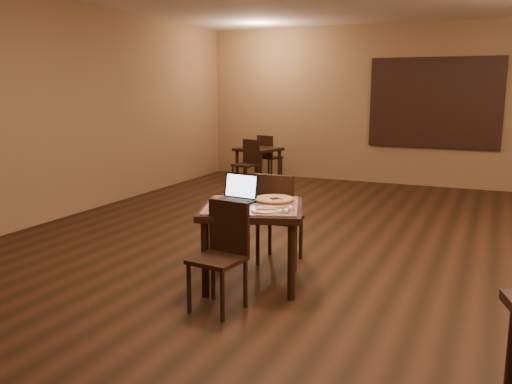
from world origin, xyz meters
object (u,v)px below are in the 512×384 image
at_px(chair_main_far, 277,214).
at_px(laptop, 238,194).
at_px(pizza_pan, 274,201).
at_px(other_table_b, 258,154).
at_px(tiled_table, 252,216).
at_px(chair_main_near, 223,249).
at_px(other_table_b_chair_far, 268,154).
at_px(other_table_b_chair_near, 248,161).

bearing_deg(chair_main_far, laptop, 66.18).
height_order(pizza_pan, other_table_b, pizza_pan).
relative_size(tiled_table, other_table_b, 1.31).
distance_m(pizza_pan, other_table_b, 5.31).
relative_size(chair_main_near, laptop, 2.27).
relative_size(chair_main_far, other_table_b_chair_far, 1.10).
height_order(chair_main_far, pizza_pan, chair_main_far).
bearing_deg(tiled_table, laptop, 132.71).
distance_m(laptop, other_table_b, 5.31).
bearing_deg(chair_main_far, pizza_pan, 105.36).
bearing_deg(other_table_b_chair_far, other_table_b, 107.35).
relative_size(other_table_b, other_table_b_chair_far, 1.01).
xyz_separation_m(other_table_b_chair_near, other_table_b_chair_far, (-0.04, 1.03, 0.00)).
xyz_separation_m(pizza_pan, other_table_b_chair_near, (-2.26, 4.27, -0.27)).
xyz_separation_m(other_table_b, other_table_b_chair_near, (0.02, -0.52, -0.07)).
xyz_separation_m(chair_main_near, other_table_b, (-2.17, 5.65, 0.06)).
distance_m(laptop, pizza_pan, 0.35).
relative_size(chair_main_near, other_table_b_chair_near, 1.02).
xyz_separation_m(pizza_pan, other_table_b, (-2.28, 4.79, -0.20)).
distance_m(chair_main_near, pizza_pan, 0.91).
xyz_separation_m(chair_main_near, other_table_b_chair_far, (-2.19, 6.17, -0.01)).
xyz_separation_m(tiled_table, chair_main_far, (0.00, 0.61, -0.11)).
distance_m(chair_main_far, laptop, 0.61).
height_order(tiled_table, laptop, laptop).
height_order(chair_main_near, laptop, laptop).
height_order(chair_main_far, laptop, laptop).
bearing_deg(chair_main_near, laptop, 113.60).
distance_m(tiled_table, chair_main_far, 0.63).
bearing_deg(chair_main_near, other_table_b_chair_near, 120.28).
bearing_deg(other_table_b, other_table_b_chair_near, -72.65).
xyz_separation_m(chair_main_far, other_table_b_chair_far, (-2.19, 4.93, -0.05)).
bearing_deg(other_table_b, chair_main_far, -48.75).
relative_size(pizza_pan, other_table_b, 0.36).
relative_size(chair_main_far, other_table_b, 1.08).
distance_m(laptop, other_table_b_chair_far, 5.80).
bearing_deg(tiled_table, other_table_b_chair_near, 96.66).
relative_size(chair_main_near, other_table_b, 1.01).
bearing_deg(other_table_b_chair_near, other_table_b_chair_far, 107.35).
xyz_separation_m(pizza_pan, other_table_b_chair_far, (-2.30, 5.31, -0.27)).
distance_m(tiled_table, other_table_b_chair_near, 5.00).
height_order(chair_main_near, chair_main_far, chair_main_far).
height_order(chair_main_near, other_table_b, chair_main_near).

